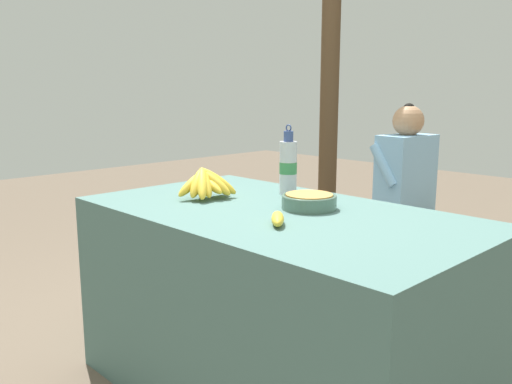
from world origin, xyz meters
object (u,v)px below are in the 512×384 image
at_px(wooden_bench, 452,238).
at_px(support_post_near, 330,83).
at_px(water_bottle, 288,166).
at_px(loose_banana_front, 278,219).
at_px(seated_vendor, 399,183).
at_px(banana_bunch_ripe, 208,182).
at_px(serving_bowl, 309,201).

height_order(wooden_bench, support_post_near, support_post_near).
bearing_deg(water_bottle, loose_banana_front, -51.14).
distance_m(loose_banana_front, seated_vendor, 1.64).
bearing_deg(seated_vendor, banana_bunch_ripe, 95.65).
xyz_separation_m(serving_bowl, seated_vendor, (-0.40, 1.30, -0.14)).
relative_size(water_bottle, support_post_near, 0.12).
height_order(banana_bunch_ripe, loose_banana_front, banana_bunch_ripe).
bearing_deg(serving_bowl, water_bottle, 147.90).
bearing_deg(support_post_near, banana_bunch_ripe, -67.25).
relative_size(loose_banana_front, support_post_near, 0.06).
xyz_separation_m(banana_bunch_ripe, serving_bowl, (0.41, 0.15, -0.04)).
bearing_deg(banana_bunch_ripe, water_bottle, 61.64).
height_order(water_bottle, support_post_near, support_post_near).
xyz_separation_m(banana_bunch_ripe, loose_banana_front, (0.50, -0.11, -0.05)).
relative_size(wooden_bench, support_post_near, 0.66).
relative_size(serving_bowl, wooden_bench, 0.13).
distance_m(water_bottle, loose_banana_front, 0.54).
xyz_separation_m(loose_banana_front, support_post_near, (-1.20, 1.78, 0.46)).
bearing_deg(wooden_bench, banana_bunch_ripe, -103.25).
bearing_deg(serving_bowl, loose_banana_front, -71.85).
height_order(serving_bowl, water_bottle, water_bottle).
distance_m(water_bottle, support_post_near, 1.65).
height_order(serving_bowl, wooden_bench, serving_bowl).
bearing_deg(wooden_bench, water_bottle, -98.90).
distance_m(banana_bunch_ripe, support_post_near, 1.85).
relative_size(loose_banana_front, wooden_bench, 0.08).
distance_m(loose_banana_front, support_post_near, 2.19).
xyz_separation_m(water_bottle, wooden_bench, (0.18, 1.17, -0.51)).
xyz_separation_m(loose_banana_front, wooden_bench, (-0.15, 1.59, -0.41)).
bearing_deg(banana_bunch_ripe, serving_bowl, 19.46).
bearing_deg(support_post_near, loose_banana_front, -56.05).
height_order(banana_bunch_ripe, support_post_near, support_post_near).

